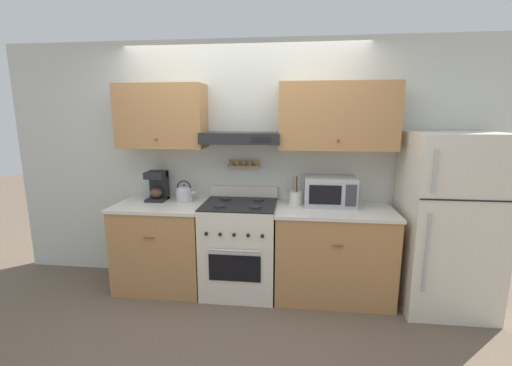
{
  "coord_description": "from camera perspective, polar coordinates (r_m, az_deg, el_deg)",
  "views": [
    {
      "loc": [
        0.54,
        -2.93,
        1.79
      ],
      "look_at": [
        0.17,
        0.27,
        1.15
      ],
      "focal_mm": 24.0,
      "sensor_mm": 36.0,
      "label": 1
    }
  ],
  "objects": [
    {
      "name": "counter_left",
      "position": [
        3.78,
        -15.23,
        -9.94
      ],
      "size": [
        0.91,
        0.66,
        0.9
      ],
      "color": "#AD7A47",
      "rests_on": "ground_plane"
    },
    {
      "name": "ground_plane",
      "position": [
        3.48,
        -3.53,
        -19.83
      ],
      "size": [
        16.0,
        16.0,
        0.0
      ],
      "primitive_type": "plane",
      "color": "brown"
    },
    {
      "name": "coffee_maker",
      "position": [
        3.78,
        -16.07,
        -0.4
      ],
      "size": [
        0.19,
        0.23,
        0.31
      ],
      "color": "black",
      "rests_on": "counter_left"
    },
    {
      "name": "wall_back",
      "position": [
        3.61,
        -1.37,
        5.34
      ],
      "size": [
        5.2,
        0.46,
        2.55
      ],
      "color": "silver",
      "rests_on": "ground_plane"
    },
    {
      "name": "counter_right",
      "position": [
        3.55,
        12.7,
        -11.25
      ],
      "size": [
        1.14,
        0.66,
        0.9
      ],
      "color": "#AD7A47",
      "rests_on": "ground_plane"
    },
    {
      "name": "stove_range",
      "position": [
        3.55,
        -2.69,
        -10.62
      ],
      "size": [
        0.72,
        0.67,
        1.05
      ],
      "color": "beige",
      "rests_on": "ground_plane"
    },
    {
      "name": "refrigerator",
      "position": [
        3.63,
        29.26,
        -5.71
      ],
      "size": [
        0.78,
        0.75,
        1.65
      ],
      "color": "beige",
      "rests_on": "ground_plane"
    },
    {
      "name": "utensil_crock",
      "position": [
        3.48,
        6.64,
        -2.42
      ],
      "size": [
        0.13,
        0.13,
        0.29
      ],
      "color": "silver",
      "rests_on": "counter_right"
    },
    {
      "name": "microwave",
      "position": [
        3.5,
        12.19,
        -1.3
      ],
      "size": [
        0.5,
        0.37,
        0.29
      ],
      "color": "#ADAFB5",
      "rests_on": "counter_right"
    },
    {
      "name": "tea_kettle",
      "position": [
        3.67,
        -11.84,
        -1.66
      ],
      "size": [
        0.22,
        0.17,
        0.22
      ],
      "color": "#B7B7BC",
      "rests_on": "counter_left"
    }
  ]
}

